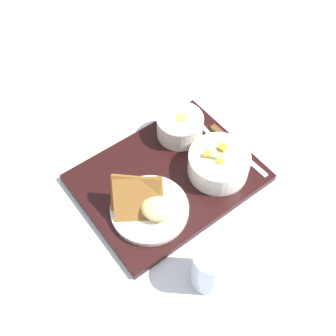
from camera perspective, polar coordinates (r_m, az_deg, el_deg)
ground_plane at (r=1.01m, az=0.00°, el=-1.61°), size 4.00×4.00×0.00m
serving_tray at (r=1.00m, az=0.00°, el=-1.31°), size 0.42×0.33×0.02m
bowl_salad at (r=0.98m, az=6.89°, el=0.73°), size 0.14×0.14×0.07m
bowl_soup at (r=1.05m, az=1.64°, el=5.87°), size 0.12×0.12×0.06m
plate_main at (r=0.93m, az=-2.64°, el=-5.16°), size 0.17×0.17×0.10m
knife at (r=1.06m, az=8.03°, el=3.70°), size 0.03×0.19×0.02m
spoon at (r=1.04m, az=7.44°, el=2.44°), size 0.04×0.16×0.01m
glass_water at (r=0.86m, az=5.77°, el=-13.32°), size 0.08×0.08×0.11m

